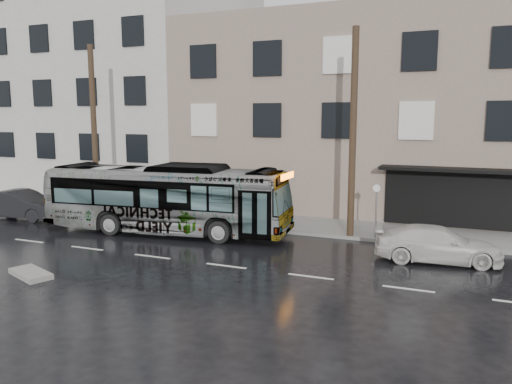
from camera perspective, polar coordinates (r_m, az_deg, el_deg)
ground at (r=22.00m, az=-8.08°, el=-5.66°), size 120.00×120.00×0.00m
sidewalk at (r=26.20m, az=-2.61°, el=-3.10°), size 90.00×3.60×0.15m
building_taupe at (r=31.56m, az=11.88°, el=8.63°), size 20.00×12.00×11.00m
building_grey at (r=43.61m, az=-19.45°, el=11.57°), size 26.00×15.00×16.00m
utility_pole_front at (r=22.06m, az=11.02°, el=6.53°), size 0.30×0.30×9.00m
utility_pole_rear at (r=28.42m, az=-18.02°, el=6.70°), size 0.30×0.30×9.00m
sign_post at (r=22.23m, az=13.55°, el=-2.11°), size 0.06×0.06×2.40m
bus at (r=23.52m, az=-10.22°, el=-0.76°), size 11.82×3.93×3.23m
white_sedan at (r=19.97m, az=20.02°, el=-5.61°), size 4.78×2.43×1.33m
dark_sedan at (r=29.24m, az=-25.24°, el=-1.31°), size 4.80×2.06×1.54m
slush_pile at (r=18.87m, az=-24.35°, el=-8.50°), size 1.97×1.39×0.18m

